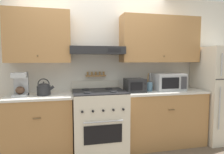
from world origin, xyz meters
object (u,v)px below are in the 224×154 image
Objects in this scene: refrigerator at (218,94)px; microwave at (168,82)px; stove_range at (99,121)px; coffee_maker at (21,84)px; tea_kettle at (44,89)px; toaster_oven at (135,85)px; utensil_crock at (149,86)px.

microwave is (-0.96, 0.05, 0.23)m from refrigerator.
coffee_maker is at bearing 176.57° from stove_range.
tea_kettle is (-2.98, 0.03, 0.19)m from refrigerator.
toaster_oven is (-0.61, -0.02, -0.04)m from microwave.
refrigerator reaches higher than microwave.
refrigerator reaches higher than coffee_maker.
refrigerator reaches higher than utensil_crock.
microwave reaches higher than stove_range.
utensil_crock reaches higher than stove_range.
microwave is 1.59× the size of toaster_oven.
stove_range is 0.99m from utensil_crock.
tea_kettle is 0.50× the size of microwave.
refrigerator is 1.58m from toaster_oven.
utensil_crock is at bearing 0.41° from toaster_oven.
tea_kettle is at bearing 177.48° from stove_range.
stove_range is 0.81m from toaster_oven.
utensil_crock is 0.25m from toaster_oven.
microwave is at bearing 176.96° from refrigerator.
tea_kettle is 1.65m from utensil_crock.
toaster_oven is at bearing 178.86° from refrigerator.
tea_kettle reaches higher than stove_range.
tea_kettle is at bearing -179.49° from microwave.
refrigerator is at bearing -1.43° from utensil_crock.
microwave reaches higher than tea_kettle.
toaster_oven is (-1.57, 0.03, 0.20)m from refrigerator.
stove_range is at bearing -179.93° from refrigerator.
tea_kettle is 0.79× the size of toaster_oven.
tea_kettle is 0.74× the size of coffee_maker.
coffee_maker is at bearing 174.29° from tea_kettle.
refrigerator is 4.91× the size of coffee_maker.
refrigerator is 5.23× the size of toaster_oven.
refrigerator is 5.54× the size of utensil_crock.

